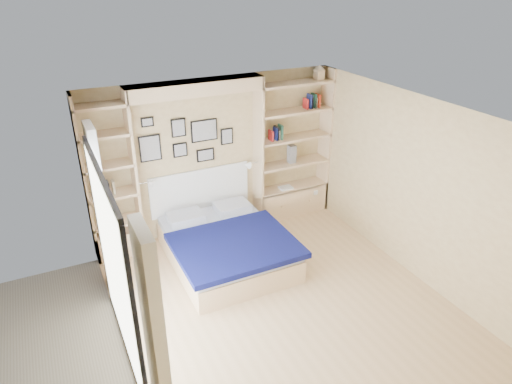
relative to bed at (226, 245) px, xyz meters
name	(u,v)px	position (x,y,z in m)	size (l,w,h in m)	color
ground	(280,302)	(0.27, -1.18, -0.27)	(4.50, 4.50, 0.00)	tan
room_shell	(208,188)	(-0.12, 0.34, 0.81)	(4.50, 4.50, 4.50)	#D2B980
bed	(226,245)	(0.00, 0.00, 0.00)	(1.65, 2.08, 1.07)	#DDB786
photo_gallery	(186,139)	(-0.18, 1.04, 1.34)	(1.48, 0.02, 0.82)	black
reading_lamps	(202,173)	(-0.03, 0.82, 0.83)	(1.92, 0.12, 0.15)	silver
shelf_decor	(282,123)	(1.40, 0.88, 1.42)	(3.60, 0.23, 2.03)	#A51E1E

